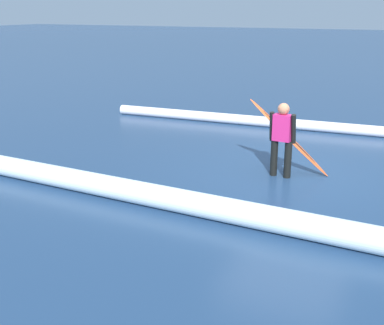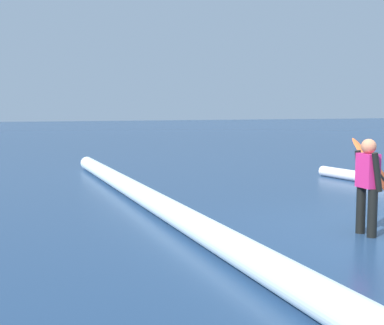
{
  "view_description": "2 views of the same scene",
  "coord_description": "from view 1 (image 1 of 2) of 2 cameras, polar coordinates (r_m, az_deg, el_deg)",
  "views": [
    {
      "loc": [
        -2.28,
        9.21,
        3.12
      ],
      "look_at": [
        0.55,
        3.32,
        1.08
      ],
      "focal_mm": 46.4,
      "sensor_mm": 36.0,
      "label": 1
    },
    {
      "loc": [
        -6.07,
        5.66,
        1.88
      ],
      "look_at": [
        0.67,
        2.84,
        1.13
      ],
      "focal_mm": 50.06,
      "sensor_mm": 36.0,
      "label": 2
    }
  ],
  "objects": [
    {
      "name": "ground_plane",
      "position": [
        9.99,
        11.14,
        -1.18
      ],
      "size": [
        141.21,
        141.21,
        0.0
      ],
      "primitive_type": "plane",
      "color": "navy"
    },
    {
      "name": "surfer",
      "position": [
        9.53,
        10.32,
        3.02
      ],
      "size": [
        0.52,
        0.23,
        1.43
      ],
      "rotation": [
        0.0,
        0.0,
        3.05
      ],
      "color": "black",
      "rests_on": "ground_plane"
    },
    {
      "name": "surfboard",
      "position": [
        9.89,
        11.05,
        2.88
      ],
      "size": [
        1.65,
        0.29,
        1.43
      ],
      "color": "#E55926",
      "rests_on": "ground_plane"
    },
    {
      "name": "wave_crest_foreground",
      "position": [
        13.39,
        18.99,
        3.55
      ],
      "size": [
        14.06,
        1.04,
        0.28
      ],
      "primitive_type": "cylinder",
      "rotation": [
        0.0,
        1.57,
        0.05
      ],
      "color": "white",
      "rests_on": "ground_plane"
    }
  ]
}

